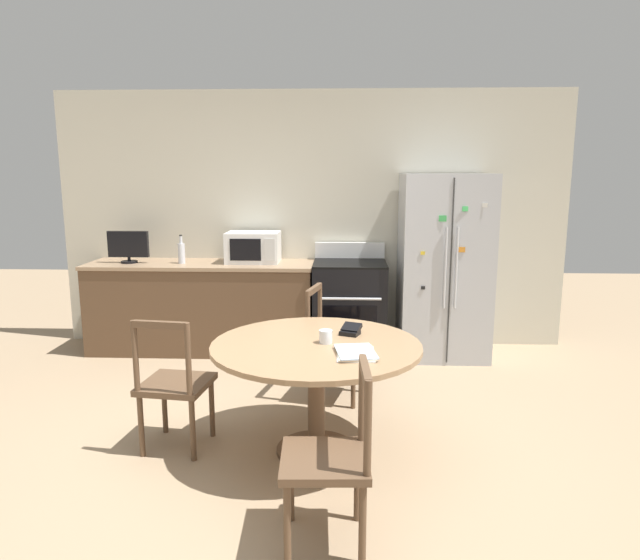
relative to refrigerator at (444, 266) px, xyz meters
The scene contains 15 objects.
ground_plane 2.73m from the refrigerator, 120.36° to the right, with size 14.00×14.00×0.00m, color #9E8466.
back_wall 1.43m from the refrigerator, 162.27° to the left, with size 5.20×0.10×2.60m.
kitchen_counter 2.44m from the refrigerator, behind, with size 2.25×0.64×0.90m.
refrigerator is the anchor object (origin of this frame).
oven_range 1.00m from the refrigerator, behind, with size 0.71×0.68×1.08m.
microwave 1.88m from the refrigerator, behind, with size 0.52×0.39×0.30m.
countertop_tv 3.11m from the refrigerator, behind, with size 0.40×0.16×0.32m.
counter_bottle 2.58m from the refrigerator, behind, with size 0.07×0.07×0.28m.
dining_table 2.37m from the refrigerator, 118.92° to the right, with size 1.33×1.33×0.73m.
dining_chair_near 3.18m from the refrigerator, 109.03° to the right, with size 0.44×0.44×0.90m.
dining_chair_far 1.62m from the refrigerator, 132.41° to the right, with size 0.50×0.50×0.90m.
dining_chair_left 2.94m from the refrigerator, 135.13° to the right, with size 0.47×0.47×0.90m.
candle_glass 2.32m from the refrigerator, 117.78° to the right, with size 0.08×0.08×0.08m.
wallet 2.07m from the refrigerator, 116.48° to the right, with size 0.16×0.16×0.07m.
mail_stack 2.45m from the refrigerator, 111.49° to the right, with size 0.26×0.33×0.02m.
Camera 1 is at (0.33, -3.27, 1.79)m, focal length 32.00 mm.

